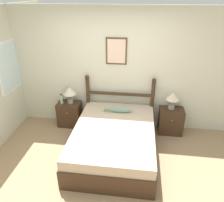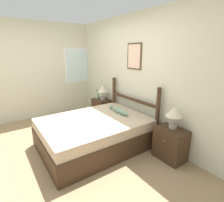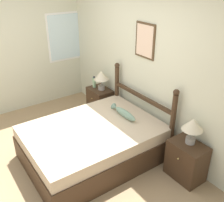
# 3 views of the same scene
# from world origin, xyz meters

# --- Properties ---
(ground_plane) EXTENTS (16.00, 16.00, 0.00)m
(ground_plane) POSITION_xyz_m (0.00, 0.00, 0.00)
(ground_plane) COLOR #9E7F5B
(wall_back) EXTENTS (6.40, 0.08, 2.55)m
(wall_back) POSITION_xyz_m (0.00, 1.73, 1.28)
(wall_back) COLOR beige
(wall_back) RESTS_ON ground_plane
(bed) EXTENTS (1.47, 1.99, 0.55)m
(bed) POSITION_xyz_m (0.17, 0.65, 0.27)
(bed) COLOR #3D2819
(bed) RESTS_ON ground_plane
(headboard) EXTENTS (1.49, 0.09, 1.19)m
(headboard) POSITION_xyz_m (0.17, 1.61, 0.65)
(headboard) COLOR #3D2819
(headboard) RESTS_ON ground_plane
(nightstand_left) EXTENTS (0.50, 0.37, 0.56)m
(nightstand_left) POSITION_xyz_m (-0.95, 1.50, 0.28)
(nightstand_left) COLOR #3D2819
(nightstand_left) RESTS_ON ground_plane
(nightstand_right) EXTENTS (0.50, 0.37, 0.56)m
(nightstand_right) POSITION_xyz_m (1.29, 1.50, 0.28)
(nightstand_right) COLOR #3D2819
(nightstand_right) RESTS_ON ground_plane
(table_lamp_left) EXTENTS (0.28, 0.28, 0.38)m
(table_lamp_left) POSITION_xyz_m (-0.91, 1.51, 0.83)
(table_lamp_left) COLOR gray
(table_lamp_left) RESTS_ON nightstand_left
(table_lamp_right) EXTENTS (0.28, 0.28, 0.38)m
(table_lamp_right) POSITION_xyz_m (1.27, 1.54, 0.83)
(table_lamp_right) COLOR gray
(table_lamp_right) RESTS_ON nightstand_right
(bottle) EXTENTS (0.07, 0.07, 0.24)m
(bottle) POSITION_xyz_m (-1.09, 1.46, 0.67)
(bottle) COLOR #99C699
(bottle) RESTS_ON nightstand_left
(fish_pillow) EXTENTS (0.57, 0.11, 0.12)m
(fish_pillow) POSITION_xyz_m (0.17, 1.24, 0.61)
(fish_pillow) COLOR gray
(fish_pillow) RESTS_ON bed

